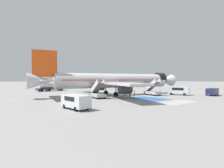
# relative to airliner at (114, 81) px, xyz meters

# --- Properties ---
(ground_plane) EXTENTS (600.00, 600.00, 0.00)m
(ground_plane) POSITION_rel_airliner_xyz_m (-0.49, 0.72, -3.81)
(ground_plane) COLOR gray
(apron_leadline_yellow) EXTENTS (73.66, 16.31, 0.01)m
(apron_leadline_yellow) POSITION_rel_airliner_xyz_m (0.68, -0.15, -3.81)
(apron_leadline_yellow) COLOR gold
(apron_leadline_yellow) RESTS_ON ground_plane
(apron_stand_patch_blue) EXTENTS (6.27, 8.30, 0.01)m
(apron_stand_patch_blue) POSITION_rel_airliner_xyz_m (0.68, -10.83, -3.81)
(apron_stand_patch_blue) COLOR #2856A8
(apron_stand_patch_blue) RESTS_ON ground_plane
(apron_walkway_bar_0) EXTENTS (0.44, 3.60, 0.01)m
(apron_walkway_bar_0) POSITION_rel_airliner_xyz_m (-3.52, -18.14, -3.81)
(apron_walkway_bar_0) COLOR silver
(apron_walkway_bar_0) RESTS_ON ground_plane
(apron_walkway_bar_1) EXTENTS (0.44, 3.60, 0.01)m
(apron_walkway_bar_1) POSITION_rel_airliner_xyz_m (-2.32, -18.14, -3.81)
(apron_walkway_bar_1) COLOR silver
(apron_walkway_bar_1) RESTS_ON ground_plane
(apron_walkway_bar_2) EXTENTS (0.44, 3.60, 0.01)m
(apron_walkway_bar_2) POSITION_rel_airliner_xyz_m (-1.12, -18.14, -3.81)
(apron_walkway_bar_2) COLOR silver
(apron_walkway_bar_2) RESTS_ON ground_plane
(apron_walkway_bar_3) EXTENTS (0.44, 3.60, 0.01)m
(apron_walkway_bar_3) POSITION_rel_airliner_xyz_m (0.08, -18.14, -3.81)
(apron_walkway_bar_3) COLOR silver
(apron_walkway_bar_3) RESTS_ON ground_plane
(apron_walkway_bar_4) EXTENTS (0.44, 3.60, 0.01)m
(apron_walkway_bar_4) POSITION_rel_airliner_xyz_m (1.28, -18.14, -3.81)
(apron_walkway_bar_4) COLOR silver
(apron_walkway_bar_4) RESTS_ON ground_plane
(apron_walkway_bar_5) EXTENTS (0.44, 3.60, 0.01)m
(apron_walkway_bar_5) POSITION_rel_airliner_xyz_m (2.48, -18.14, -3.81)
(apron_walkway_bar_5) COLOR silver
(apron_walkway_bar_5) RESTS_ON ground_plane
(apron_walkway_bar_6) EXTENTS (0.44, 3.60, 0.01)m
(apron_walkway_bar_6) POSITION_rel_airliner_xyz_m (3.68, -18.14, -3.81)
(apron_walkway_bar_6) COLOR silver
(apron_walkway_bar_6) RESTS_ON ground_plane
(airliner) EXTENTS (40.85, 35.81, 10.60)m
(airliner) POSITION_rel_airliner_xyz_m (0.00, 0.00, 0.00)
(airliner) COLOR silver
(airliner) RESTS_ON ground_plane
(boarding_stairs_forward) EXTENTS (3.18, 5.52, 4.41)m
(boarding_stairs_forward) POSITION_rel_airliner_xyz_m (8.16, -6.30, -2.77)
(boarding_stairs_forward) COLOR #ADB2BA
(boarding_stairs_forward) RESTS_ON ground_plane
(boarding_stairs_aft) EXTENTS (3.18, 5.52, 4.25)m
(boarding_stairs_aft) POSITION_rel_airliner_xyz_m (-7.15, -2.95, -2.79)
(boarding_stairs_aft) COLOR #ADB2BA
(boarding_stairs_aft) RESTS_ON ground_plane
(fuel_tanker) EXTENTS (10.08, 3.14, 3.24)m
(fuel_tanker) POSITION_rel_airliner_xyz_m (-7.12, 26.79, -2.19)
(fuel_tanker) COLOR #38383D
(fuel_tanker) RESTS_ON ground_plane
(service_van_0) EXTENTS (2.35, 5.07, 2.03)m
(service_van_0) POSITION_rel_airliner_xyz_m (-17.70, -13.00, -2.59)
(service_van_0) COLOR silver
(service_van_0) RESTS_ON ground_plane
(service_van_1) EXTENTS (5.07, 2.64, 1.88)m
(service_van_1) POSITION_rel_airliner_xyz_m (19.45, -16.64, -2.67)
(service_van_1) COLOR #1E234C
(service_van_1) RESTS_ON ground_plane
(service_van_2) EXTENTS (3.68, 5.66, 2.18)m
(service_van_2) POSITION_rel_airliner_xyz_m (14.11, -10.29, -2.50)
(service_van_2) COLOR silver
(service_van_2) RESTS_ON ground_plane
(ground_crew_0) EXTENTS (0.40, 0.49, 1.74)m
(ground_crew_0) POSITION_rel_airliner_xyz_m (1.15, -4.96, -2.81)
(ground_crew_0) COLOR #2D2D33
(ground_crew_0) RESTS_ON ground_plane
(ground_crew_1) EXTENTS (0.40, 0.49, 1.61)m
(ground_crew_1) POSITION_rel_airliner_xyz_m (0.84, -3.38, -2.89)
(ground_crew_1) COLOR black
(ground_crew_1) RESTS_ON ground_plane
(ground_crew_2) EXTENTS (0.47, 0.31, 1.67)m
(ground_crew_2) POSITION_rel_airliner_xyz_m (2.93, -4.69, -2.85)
(ground_crew_2) COLOR #191E38
(ground_crew_2) RESTS_ON ground_plane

